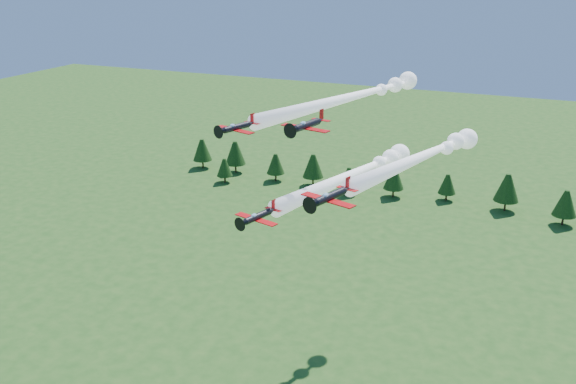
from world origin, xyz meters
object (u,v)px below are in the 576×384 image
at_px(plane_right, 425,155).
at_px(plane_lead, 358,172).
at_px(plane_left, 355,96).
at_px(plane_slot, 307,125).

bearing_deg(plane_right, plane_lead, -143.31).
bearing_deg(plane_left, plane_slot, -70.60).
height_order(plane_right, plane_slot, plane_slot).
relative_size(plane_lead, plane_left, 0.81).
distance_m(plane_left, plane_slot, 26.50).
distance_m(plane_lead, plane_left, 18.56).
bearing_deg(plane_left, plane_lead, -51.78).
bearing_deg(plane_slot, plane_left, 104.92).
height_order(plane_lead, plane_slot, plane_slot).
distance_m(plane_lead, plane_right, 11.23).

